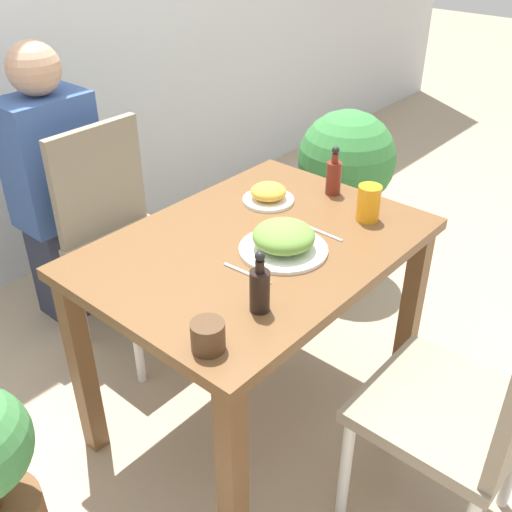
{
  "coord_description": "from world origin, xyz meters",
  "views": [
    {
      "loc": [
        -1.17,
        -1.01,
        1.65
      ],
      "look_at": [
        0.0,
        0.0,
        0.68
      ],
      "focal_mm": 42.0,
      "sensor_mm": 36.0,
      "label": 1
    }
  ],
  "objects_px": {
    "juice_glass": "(369,203)",
    "potted_plant_right": "(346,169)",
    "chair_far": "(122,229)",
    "sauce_bottle": "(260,288)",
    "person_figure": "(57,190)",
    "side_plate": "(268,194)",
    "drink_cup": "(208,336)",
    "food_plate": "(284,239)",
    "chair_near": "(478,405)",
    "condiment_bottle": "(334,176)"
  },
  "relations": [
    {
      "from": "juice_glass",
      "to": "potted_plant_right",
      "type": "height_order",
      "value": "juice_glass"
    },
    {
      "from": "chair_far",
      "to": "sauce_bottle",
      "type": "xyz_separation_m",
      "value": [
        -0.27,
        -0.93,
        0.29
      ]
    },
    {
      "from": "sauce_bottle",
      "to": "person_figure",
      "type": "xyz_separation_m",
      "value": [
        0.21,
        1.27,
        -0.21
      ]
    },
    {
      "from": "side_plate",
      "to": "sauce_bottle",
      "type": "bearing_deg",
      "value": -142.23
    },
    {
      "from": "drink_cup",
      "to": "juice_glass",
      "type": "distance_m",
      "value": 0.78
    },
    {
      "from": "food_plate",
      "to": "juice_glass",
      "type": "bearing_deg",
      "value": -13.76
    },
    {
      "from": "sauce_bottle",
      "to": "side_plate",
      "type": "bearing_deg",
      "value": 37.77
    },
    {
      "from": "food_plate",
      "to": "potted_plant_right",
      "type": "bearing_deg",
      "value": 22.91
    },
    {
      "from": "side_plate",
      "to": "person_figure",
      "type": "distance_m",
      "value": 0.95
    },
    {
      "from": "potted_plant_right",
      "to": "chair_near",
      "type": "bearing_deg",
      "value": -132.38
    },
    {
      "from": "food_plate",
      "to": "drink_cup",
      "type": "height_order",
      "value": "food_plate"
    },
    {
      "from": "juice_glass",
      "to": "potted_plant_right",
      "type": "xyz_separation_m",
      "value": [
        0.65,
        0.49,
        -0.24
      ]
    },
    {
      "from": "juice_glass",
      "to": "side_plate",
      "type": "bearing_deg",
      "value": 109.35
    },
    {
      "from": "sauce_bottle",
      "to": "potted_plant_right",
      "type": "relative_size",
      "value": 0.21
    },
    {
      "from": "chair_far",
      "to": "juice_glass",
      "type": "bearing_deg",
      "value": -69.92
    },
    {
      "from": "potted_plant_right",
      "to": "sauce_bottle",
      "type": "bearing_deg",
      "value": -156.26
    },
    {
      "from": "side_plate",
      "to": "potted_plant_right",
      "type": "distance_m",
      "value": 0.81
    },
    {
      "from": "drink_cup",
      "to": "sauce_bottle",
      "type": "xyz_separation_m",
      "value": [
        0.19,
        0.01,
        0.03
      ]
    },
    {
      "from": "drink_cup",
      "to": "person_figure",
      "type": "height_order",
      "value": "person_figure"
    },
    {
      "from": "food_plate",
      "to": "side_plate",
      "type": "xyz_separation_m",
      "value": [
        0.22,
        0.24,
        -0.01
      ]
    },
    {
      "from": "food_plate",
      "to": "condiment_bottle",
      "type": "distance_m",
      "value": 0.43
    },
    {
      "from": "juice_glass",
      "to": "condiment_bottle",
      "type": "xyz_separation_m",
      "value": [
        0.08,
        0.19,
        0.01
      ]
    },
    {
      "from": "chair_near",
      "to": "potted_plant_right",
      "type": "xyz_separation_m",
      "value": [
        0.95,
        1.04,
        0.04
      ]
    },
    {
      "from": "chair_near",
      "to": "food_plate",
      "type": "bearing_deg",
      "value": -87.77
    },
    {
      "from": "food_plate",
      "to": "person_figure",
      "type": "distance_m",
      "value": 1.15
    },
    {
      "from": "drink_cup",
      "to": "person_figure",
      "type": "distance_m",
      "value": 1.35
    },
    {
      "from": "side_plate",
      "to": "juice_glass",
      "type": "xyz_separation_m",
      "value": [
        0.11,
        -0.32,
        0.03
      ]
    },
    {
      "from": "condiment_bottle",
      "to": "person_figure",
      "type": "relative_size",
      "value": 0.15
    },
    {
      "from": "food_plate",
      "to": "condiment_bottle",
      "type": "xyz_separation_m",
      "value": [
        0.41,
        0.11,
        0.03
      ]
    },
    {
      "from": "juice_glass",
      "to": "person_figure",
      "type": "distance_m",
      "value": 1.29
    },
    {
      "from": "drink_cup",
      "to": "person_figure",
      "type": "xyz_separation_m",
      "value": [
        0.4,
        1.27,
        -0.18
      ]
    },
    {
      "from": "chair_near",
      "to": "person_figure",
      "type": "height_order",
      "value": "person_figure"
    },
    {
      "from": "condiment_bottle",
      "to": "potted_plant_right",
      "type": "height_order",
      "value": "condiment_bottle"
    },
    {
      "from": "chair_near",
      "to": "potted_plant_right",
      "type": "height_order",
      "value": "chair_near"
    },
    {
      "from": "sauce_bottle",
      "to": "person_figure",
      "type": "height_order",
      "value": "person_figure"
    },
    {
      "from": "potted_plant_right",
      "to": "person_figure",
      "type": "relative_size",
      "value": 0.69
    },
    {
      "from": "food_plate",
      "to": "sauce_bottle",
      "type": "xyz_separation_m",
      "value": [
        -0.26,
        -0.13,
        0.03
      ]
    },
    {
      "from": "chair_near",
      "to": "juice_glass",
      "type": "xyz_separation_m",
      "value": [
        0.3,
        0.55,
        0.28
      ]
    },
    {
      "from": "sauce_bottle",
      "to": "person_figure",
      "type": "distance_m",
      "value": 1.3
    },
    {
      "from": "chair_far",
      "to": "drink_cup",
      "type": "distance_m",
      "value": 1.08
    },
    {
      "from": "drink_cup",
      "to": "potted_plant_right",
      "type": "relative_size",
      "value": 0.1
    },
    {
      "from": "side_plate",
      "to": "person_figure",
      "type": "xyz_separation_m",
      "value": [
        -0.26,
        0.9,
        -0.17
      ]
    },
    {
      "from": "chair_far",
      "to": "potted_plant_right",
      "type": "relative_size",
      "value": 1.1
    },
    {
      "from": "juice_glass",
      "to": "person_figure",
      "type": "bearing_deg",
      "value": 107.11
    },
    {
      "from": "food_plate",
      "to": "side_plate",
      "type": "relative_size",
      "value": 1.51
    },
    {
      "from": "sauce_bottle",
      "to": "potted_plant_right",
      "type": "height_order",
      "value": "sauce_bottle"
    },
    {
      "from": "sauce_bottle",
      "to": "drink_cup",
      "type": "bearing_deg",
      "value": -177.95
    },
    {
      "from": "chair_far",
      "to": "chair_near",
      "type": "bearing_deg",
      "value": -89.3
    },
    {
      "from": "side_plate",
      "to": "chair_near",
      "type": "bearing_deg",
      "value": -102.52
    },
    {
      "from": "chair_far",
      "to": "side_plate",
      "type": "xyz_separation_m",
      "value": [
        0.21,
        -0.56,
        0.25
      ]
    }
  ]
}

